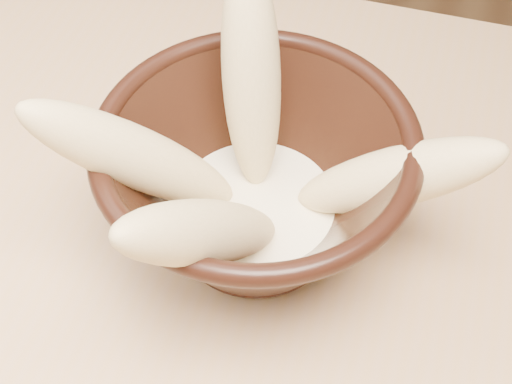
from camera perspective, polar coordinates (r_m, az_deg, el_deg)
bowl at (r=0.45m, az=0.00°, el=0.73°), size 0.20×0.20×0.11m
milk_puddle at (r=0.47m, az=0.00°, el=-1.31°), size 0.11×0.11×0.02m
banana_upright at (r=0.45m, az=-0.36°, el=9.21°), size 0.07×0.10×0.16m
banana_left at (r=0.43m, az=-9.53°, el=2.74°), size 0.14×0.10×0.14m
banana_right at (r=0.44m, az=11.00°, el=1.18°), size 0.14×0.04×0.11m
banana_front at (r=0.39m, az=-4.11°, el=-3.25°), size 0.09×0.14×0.14m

